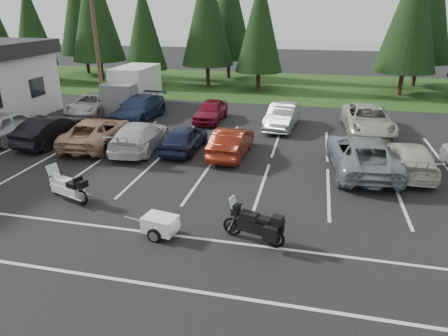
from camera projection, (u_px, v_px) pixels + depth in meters
The scene contains 31 objects.
ground at pixel (181, 189), 16.38m from camera, with size 120.00×120.00×0.00m, color black.
grass_strip at pixel (262, 85), 38.07m from camera, with size 80.00×16.00×0.01m, color #1C3C13.
lake_water at pixel (312, 53), 65.27m from camera, with size 70.00×50.00×0.02m, color slate.
utility_pole at pixel (96, 42), 27.54m from camera, with size 1.60×0.26×9.00m.
box_truck at pixel (130, 89), 28.79m from camera, with size 2.40×5.60×2.90m, color silver, non-canonical shape.
stall_markings at pixel (195, 171), 18.19m from camera, with size 32.00×16.00×0.01m, color silver.
conifer_1 at pixel (31, 24), 38.07m from camera, with size 3.96×3.96×9.22m.
conifer_2 at pixel (94, 7), 37.69m from camera, with size 5.10×5.10×11.89m.
conifer_3 at pixel (144, 27), 35.92m from camera, with size 3.87×3.87×9.02m.
conifer_4 at pixel (207, 12), 35.67m from camera, with size 4.80×4.80×11.17m.
conifer_5 at pixel (260, 24), 33.80m from camera, with size 4.14×4.14×9.63m.
conifer_6 at pixel (413, 10), 31.36m from camera, with size 4.93×4.93×11.48m.
conifer_back_a at pixel (80, 4), 42.23m from camera, with size 5.28×5.28×12.30m.
conifer_back_b at pixel (229, 9), 39.53m from camera, with size 4.97×4.97×11.58m.
conifer_back_c at pixel (428, 0), 34.90m from camera, with size 5.50×5.50×12.81m.
car_near_0 at pixel (11, 125), 22.19m from camera, with size 1.96×4.88×1.66m, color silver.
car_near_1 at pixel (52, 130), 21.62m from camera, with size 1.60×4.58×1.51m, color black.
car_near_2 at pixel (97, 132), 21.32m from camera, with size 2.44×5.29×1.47m, color #A77C61.
car_near_3 at pixel (140, 136), 20.70m from camera, with size 2.02×4.98×1.45m, color silver.
car_near_4 at pixel (184, 138), 20.52m from camera, with size 1.60×3.97×1.35m, color #181F3D.
car_near_5 at pixel (232, 142), 19.86m from camera, with size 1.49×4.28×1.41m, color maroon.
car_near_6 at pixel (362, 154), 17.93m from camera, with size 2.65×5.75×1.60m, color gray.
car_near_7 at pixel (409, 158), 17.82m from camera, with size 1.88×4.62×1.34m, color beige.
car_far_0 at pixel (91, 104), 27.66m from camera, with size 2.28×4.94×1.37m, color beige.
car_far_1 at pixel (139, 108), 26.16m from camera, with size 2.12×5.20×1.51m, color #1C2746.
car_far_2 at pixel (211, 111), 25.89m from camera, with size 1.62×4.02×1.37m, color maroon.
car_far_3 at pixel (283, 116), 24.40m from camera, with size 1.56×4.47×1.47m, color gray.
car_far_4 at pixel (368, 120), 23.43m from camera, with size 2.62×5.68×1.58m, color #B1AEA2.
touring_motorcycle at pixel (67, 184), 15.22m from camera, with size 2.40×0.74×1.33m, color silver, non-canonical shape.
cargo_trailer at pixel (160, 226), 12.90m from camera, with size 1.54×0.87×0.71m, color white, non-canonical shape.
adventure_motorcycle at pixel (253, 222), 12.45m from camera, with size 2.35×0.82×1.43m, color black, non-canonical shape.
Camera 1 is at (5.03, -14.10, 6.93)m, focal length 32.00 mm.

